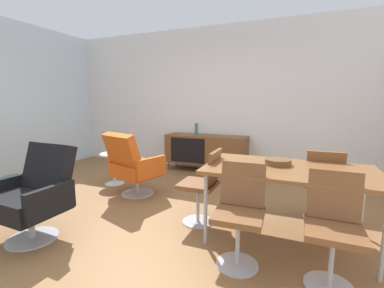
# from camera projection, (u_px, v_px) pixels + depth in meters

# --- Properties ---
(ground_plane) EXTENTS (8.32, 8.32, 0.00)m
(ground_plane) POSITION_uv_depth(u_px,v_px,m) (144.00, 220.00, 3.08)
(ground_plane) COLOR olive
(wall_back) EXTENTS (6.80, 0.12, 2.80)m
(wall_back) POSITION_uv_depth(u_px,v_px,m) (213.00, 100.00, 5.22)
(wall_back) COLOR white
(wall_back) RESTS_ON ground_plane
(sideboard) EXTENTS (1.60, 0.45, 0.72)m
(sideboard) POSITION_uv_depth(u_px,v_px,m) (206.00, 150.00, 5.12)
(sideboard) COLOR brown
(sideboard) RESTS_ON ground_plane
(vase_cobalt) EXTENTS (0.06, 0.06, 0.23)m
(vase_cobalt) POSITION_uv_depth(u_px,v_px,m) (196.00, 129.00, 5.13)
(vase_cobalt) COLOR #337266
(vase_cobalt) RESTS_ON sideboard
(dining_table) EXTENTS (1.60, 0.90, 0.74)m
(dining_table) POSITION_uv_depth(u_px,v_px,m) (289.00, 172.00, 2.55)
(dining_table) COLOR brown
(dining_table) RESTS_ON ground_plane
(wooden_bowl_on_table) EXTENTS (0.26, 0.26, 0.06)m
(wooden_bowl_on_table) POSITION_uv_depth(u_px,v_px,m) (278.00, 162.00, 2.66)
(wooden_bowl_on_table) COLOR brown
(wooden_bowl_on_table) RESTS_ON dining_table
(dining_chair_near_window) EXTENTS (0.43, 0.40, 0.86)m
(dining_chair_near_window) POSITION_uv_depth(u_px,v_px,m) (203.00, 184.00, 2.92)
(dining_chair_near_window) COLOR brown
(dining_chair_near_window) RESTS_ON ground_plane
(dining_chair_back_right) EXTENTS (0.41, 0.43, 0.86)m
(dining_chair_back_right) POSITION_uv_depth(u_px,v_px,m) (323.00, 182.00, 2.96)
(dining_chair_back_right) COLOR brown
(dining_chair_back_right) RESTS_ON ground_plane
(dining_chair_front_left) EXTENTS (0.42, 0.44, 0.86)m
(dining_chair_front_left) POSITION_uv_depth(u_px,v_px,m) (240.00, 210.00, 2.21)
(dining_chair_front_left) COLOR brown
(dining_chair_front_left) RESTS_ON ground_plane
(dining_chair_front_right) EXTENTS (0.40, 0.43, 0.86)m
(dining_chair_front_right) POSITION_uv_depth(u_px,v_px,m) (334.00, 225.00, 1.94)
(dining_chair_front_right) COLOR brown
(dining_chair_front_right) RESTS_ON ground_plane
(lounge_chair_red) EXTENTS (0.84, 0.80, 0.95)m
(lounge_chair_red) POSITION_uv_depth(u_px,v_px,m) (133.00, 164.00, 3.81)
(lounge_chair_red) COLOR #D85919
(lounge_chair_red) RESTS_ON ground_plane
(armchair_black_shell) EXTENTS (0.74, 0.68, 0.95)m
(armchair_black_shell) POSITION_uv_depth(u_px,v_px,m) (35.00, 193.00, 2.63)
(armchair_black_shell) COLOR black
(armchair_black_shell) RESTS_ON ground_plane
(side_table_round) EXTENTS (0.44, 0.44, 0.52)m
(side_table_round) POSITION_uv_depth(u_px,v_px,m) (114.00, 165.00, 4.38)
(side_table_round) COLOR white
(side_table_round) RESTS_ON ground_plane
(fruit_bowl) EXTENTS (0.20, 0.20, 0.11)m
(fruit_bowl) POSITION_uv_depth(u_px,v_px,m) (113.00, 151.00, 4.34)
(fruit_bowl) COLOR #262628
(fruit_bowl) RESTS_ON side_table_round
(magazine_stack) EXTENTS (0.34, 0.41, 0.24)m
(magazine_stack) POSITION_uv_depth(u_px,v_px,m) (13.00, 184.00, 4.00)
(magazine_stack) COLOR #3F7F4C
(magazine_stack) RESTS_ON ground_plane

